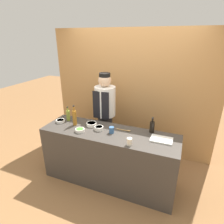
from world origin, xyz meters
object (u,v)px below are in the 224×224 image
cutting_board (161,140)px  bottle_oil (68,115)px  bottle_amber (75,117)px  bottle_soy (152,127)px  cup_cream (129,142)px  sauce_bowl_white (92,124)px  cup_blue (112,130)px  chef_center (105,115)px  sauce_bowl_green (80,130)px  wooden_spoon (125,130)px  sauce_bowl_orange (60,121)px  sauce_bowl_yellow (99,128)px

cutting_board → bottle_oil: bearing=177.3°
bottle_amber → bottle_oil: bearing=152.1°
bottle_soy → cup_cream: bottle_soy is taller
sauce_bowl_white → bottle_amber: 0.29m
cup_blue → chef_center: (-0.37, 0.59, -0.04)m
sauce_bowl_green → bottle_soy: 1.09m
cup_blue → cup_cream: 0.41m
bottle_amber → wooden_spoon: (0.83, 0.11, -0.12)m
sauce_bowl_orange → cutting_board: size_ratio=0.48×
sauce_bowl_yellow → chef_center: (-0.15, 0.57, -0.03)m
sauce_bowl_green → cup_blue: 0.48m
cutting_board → chef_center: size_ratio=0.18×
sauce_bowl_yellow → chef_center: size_ratio=0.08×
sauce_bowl_yellow → cutting_board: size_ratio=0.46×
cup_blue → bottle_amber: bearing=177.2°
cup_blue → chef_center: chef_center is taller
chef_center → sauce_bowl_green: bearing=-97.3°
sauce_bowl_green → cup_cream: size_ratio=1.38×
sauce_bowl_orange → bottle_amber: (0.28, 0.01, 0.11)m
sauce_bowl_white → cup_blue: cup_blue is taller
sauce_bowl_orange → bottle_oil: size_ratio=0.57×
bottle_soy → bottle_amber: (-1.21, -0.21, 0.04)m
sauce_bowl_orange → chef_center: bearing=44.5°
cup_blue → sauce_bowl_orange: bearing=178.5°
sauce_bowl_green → cup_blue: bearing=17.1°
sauce_bowl_yellow → bottle_amber: bottle_amber is taller
cup_blue → chef_center: size_ratio=0.06×
bottle_amber → cup_cream: bearing=-14.3°
bottle_soy → cup_blue: bottle_soy is taller
sauce_bowl_yellow → chef_center: chef_center is taller
sauce_bowl_white → cutting_board: 1.12m
cup_blue → wooden_spoon: bearing=39.5°
bottle_oil → chef_center: (0.49, 0.45, -0.09)m
sauce_bowl_white → chef_center: 0.49m
sauce_bowl_yellow → bottle_oil: (-0.64, 0.12, 0.07)m
sauce_bowl_green → bottle_soy: (1.02, 0.39, 0.07)m
sauce_bowl_yellow → cup_blue: bearing=-4.6°
cup_cream → cutting_board: bearing=37.1°
bottle_oil → wooden_spoon: 1.03m
bottle_soy → bottle_oil: (-1.41, -0.11, 0.00)m
sauce_bowl_white → cutting_board: bearing=-2.1°
sauce_bowl_yellow → cup_cream: size_ratio=1.35×
cutting_board → cup_blue: size_ratio=3.09×
bottle_oil → wooden_spoon: size_ratio=1.13×
cup_blue → wooden_spoon: size_ratio=0.44×
sauce_bowl_white → wooden_spoon: bearing=3.5°
cutting_board → bottle_oil: (-1.58, 0.07, 0.09)m
cup_blue → bottle_soy: bearing=23.8°
cutting_board → cup_blue: 0.73m
sauce_bowl_yellow → cutting_board: (0.94, 0.04, -0.02)m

